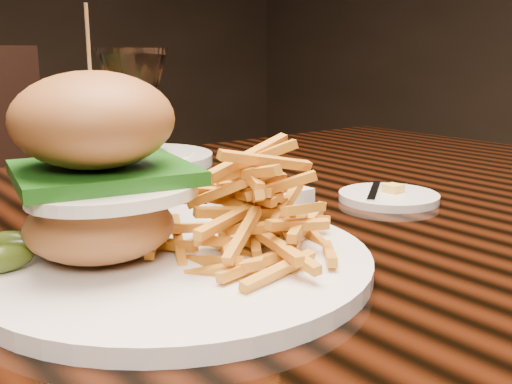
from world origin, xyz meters
TOP-DOWN VIEW (x-y plane):
  - dining_table at (0.00, 0.00)m, footprint 1.60×0.90m
  - burger_plate at (-0.11, -0.13)m, footprint 0.34×0.34m
  - side_saucer at (0.23, -0.09)m, footprint 0.13×0.13m
  - ramekin at (0.04, -0.06)m, footprint 0.09×0.09m
  - wine_glass at (-0.08, -0.02)m, footprint 0.07×0.07m
  - far_dish at (0.10, 0.33)m, footprint 0.24×0.24m

SIDE VIEW (x-z plane):
  - dining_table at x=0.00m, z-range 0.30..1.05m
  - side_saucer at x=0.23m, z-range 0.75..0.77m
  - far_dish at x=0.10m, z-range 0.73..0.81m
  - ramekin at x=0.04m, z-range 0.75..0.79m
  - burger_plate at x=-0.11m, z-range 0.70..0.92m
  - wine_glass at x=-0.08m, z-range 0.79..0.99m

